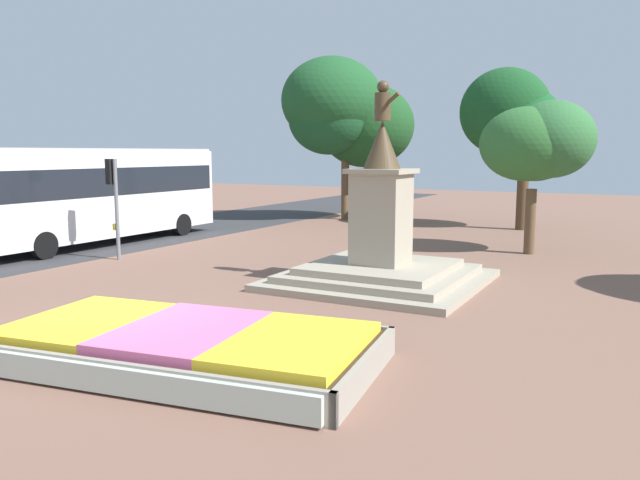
% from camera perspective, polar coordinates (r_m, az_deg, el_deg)
% --- Properties ---
extents(ground_plane, '(94.73, 94.73, 0.00)m').
position_cam_1_polar(ground_plane, '(12.35, -19.48, -8.48)').
color(ground_plane, brown).
extents(flower_planter, '(6.66, 4.10, 0.60)m').
position_cam_1_polar(flower_planter, '(10.50, -12.34, -9.49)').
color(flower_planter, '#38281C').
rests_on(flower_planter, ground_plane).
extents(statue_monument, '(5.08, 5.08, 5.20)m').
position_cam_1_polar(statue_monument, '(16.29, 5.57, -0.76)').
color(statue_monument, '#9D937F').
rests_on(statue_monument, ground_plane).
extents(traffic_light_mid_block, '(0.42, 0.31, 3.20)m').
position_cam_1_polar(traffic_light_mid_block, '(20.83, -18.34, 4.35)').
color(traffic_light_mid_block, slate).
rests_on(traffic_light_mid_block, ground_plane).
extents(city_bus, '(2.67, 11.00, 3.55)m').
position_cam_1_polar(city_bus, '(24.49, -20.24, 4.31)').
color(city_bus, silver).
rests_on(city_bus, ground_plane).
extents(park_tree_far_left, '(4.48, 3.74, 7.13)m').
position_cam_1_polar(park_tree_far_left, '(29.52, 17.12, 10.64)').
color(park_tree_far_left, '#4C3823').
rests_on(park_tree_far_left, ground_plane).
extents(park_tree_street_side, '(6.12, 6.42, 8.07)m').
position_cam_1_polar(park_tree_street_side, '(31.72, 2.23, 11.48)').
color(park_tree_street_side, brown).
rests_on(park_tree_street_side, ground_plane).
extents(park_tree_mid_canopy, '(3.69, 3.41, 5.13)m').
position_cam_1_polar(park_tree_mid_canopy, '(22.39, 19.29, 8.36)').
color(park_tree_mid_canopy, brown).
rests_on(park_tree_mid_canopy, ground_plane).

